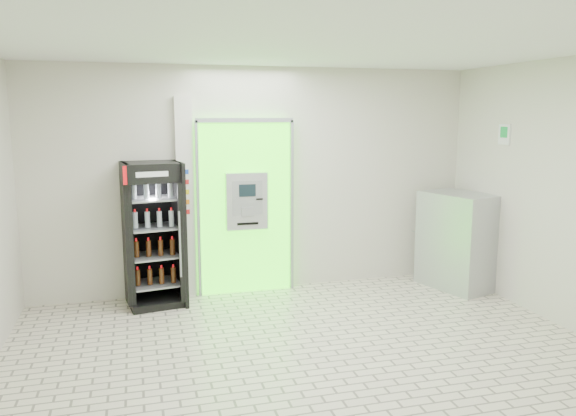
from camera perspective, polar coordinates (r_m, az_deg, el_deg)
name	(u,v)px	position (r m, az deg, el deg)	size (l,w,h in m)	color
ground	(315,364)	(5.62, 2.77, -15.50)	(6.00, 6.00, 0.00)	beige
room_shell	(317,174)	(5.13, 2.94, 3.50)	(6.00, 6.00, 6.00)	beige
atm_assembly	(245,206)	(7.49, -4.36, 0.21)	(1.30, 0.24, 2.33)	#3FFF18
pillar	(186,198)	(7.40, -10.37, 0.98)	(0.22, 0.11, 2.60)	silver
beverage_cooler	(154,237)	(7.20, -13.46, -2.88)	(0.76, 0.72, 1.80)	black
steel_cabinet	(458,240)	(8.09, 16.89, -3.18)	(0.92, 1.13, 1.32)	#A9ACB1
exit_sign	(504,134)	(7.75, 21.13, 6.99)	(0.02, 0.22, 0.26)	white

